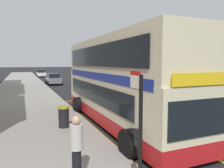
# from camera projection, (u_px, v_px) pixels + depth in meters

# --- Properties ---
(ground_plane) EXTENTS (260.00, 260.00, 0.00)m
(ground_plane) POSITION_uv_depth(u_px,v_px,m) (67.00, 81.00, 36.61)
(ground_plane) COLOR black
(pavement_near) EXTENTS (6.00, 76.00, 0.14)m
(pavement_near) POSITION_uv_depth(u_px,v_px,m) (23.00, 82.00, 33.90)
(pavement_near) COLOR gray
(pavement_near) RESTS_ON ground
(double_decker_bus) EXTENTS (3.27, 11.23, 4.40)m
(double_decker_bus) POSITION_uv_depth(u_px,v_px,m) (118.00, 84.00, 11.17)
(double_decker_bus) COLOR beige
(double_decker_bus) RESTS_ON ground
(bus_bay_markings) EXTENTS (2.85, 14.78, 0.01)m
(bus_bay_markings) POSITION_uv_depth(u_px,v_px,m) (115.00, 122.00, 11.42)
(bus_bay_markings) COLOR gold
(bus_bay_markings) RESTS_ON ground
(bus_stop_sign) EXTENTS (0.09, 0.51, 2.84)m
(bus_stop_sign) POSITION_uv_depth(u_px,v_px,m) (139.00, 124.00, 4.88)
(bus_stop_sign) COLOR black
(bus_stop_sign) RESTS_ON pavement_near
(parked_car_white_distant) EXTENTS (2.09, 4.20, 1.62)m
(parked_car_white_distant) POSITION_uv_depth(u_px,v_px,m) (41.00, 73.00, 47.63)
(parked_car_white_distant) COLOR silver
(parked_car_white_distant) RESTS_ON ground
(parked_car_maroon_ahead) EXTENTS (2.09, 4.20, 1.62)m
(parked_car_maroon_ahead) POSITION_uv_depth(u_px,v_px,m) (100.00, 80.00, 29.87)
(parked_car_maroon_ahead) COLOR maroon
(parked_car_maroon_ahead) RESTS_ON ground
(parked_car_grey_far) EXTENTS (2.09, 4.20, 1.62)m
(parked_car_grey_far) POSITION_uv_depth(u_px,v_px,m) (54.00, 79.00, 31.23)
(parked_car_grey_far) COLOR slate
(parked_car_grey_far) RESTS_ON ground
(pedestrian_waiting_near_sign) EXTENTS (0.34, 0.34, 1.69)m
(pedestrian_waiting_near_sign) POSITION_uv_depth(u_px,v_px,m) (76.00, 146.00, 5.48)
(pedestrian_waiting_near_sign) COLOR black
(pedestrian_waiting_near_sign) RESTS_ON pavement_near
(litter_bin) EXTENTS (0.51, 0.51, 0.99)m
(litter_bin) POSITION_uv_depth(u_px,v_px,m) (64.00, 117.00, 10.08)
(litter_bin) COLOR black
(litter_bin) RESTS_ON pavement_near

